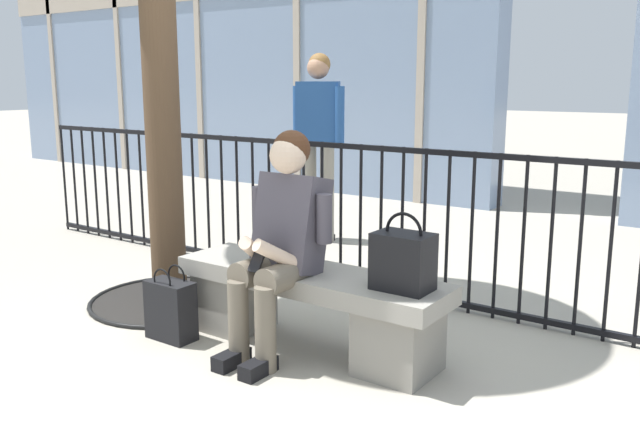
{
  "coord_description": "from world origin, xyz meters",
  "views": [
    {
      "loc": [
        2.1,
        -2.86,
        1.47
      ],
      "look_at": [
        0.0,
        0.1,
        0.75
      ],
      "focal_mm": 37.72,
      "sensor_mm": 36.0,
      "label": 1
    }
  ],
  "objects_px": {
    "handbag_on_bench": "(403,260)",
    "seated_person_with_phone": "(281,237)",
    "stone_bench": "(310,301)",
    "bystander_at_railing": "(318,133)",
    "shopping_bag": "(171,310)"
  },
  "relations": [
    {
      "from": "seated_person_with_phone",
      "to": "bystander_at_railing",
      "type": "xyz_separation_m",
      "value": [
        -1.37,
        2.26,
        0.35
      ]
    },
    {
      "from": "handbag_on_bench",
      "to": "bystander_at_railing",
      "type": "xyz_separation_m",
      "value": [
        -2.04,
        2.15,
        0.4
      ]
    },
    {
      "from": "shopping_bag",
      "to": "bystander_at_railing",
      "type": "relative_size",
      "value": 0.25
    },
    {
      "from": "shopping_bag",
      "to": "bystander_at_railing",
      "type": "xyz_separation_m",
      "value": [
        -0.73,
        2.49,
        0.82
      ]
    },
    {
      "from": "stone_bench",
      "to": "bystander_at_railing",
      "type": "xyz_separation_m",
      "value": [
        -1.46,
        2.14,
        0.73
      ]
    },
    {
      "from": "shopping_bag",
      "to": "handbag_on_bench",
      "type": "bearing_deg",
      "value": 14.73
    },
    {
      "from": "handbag_on_bench",
      "to": "shopping_bag",
      "type": "distance_m",
      "value": 1.42
    },
    {
      "from": "stone_bench",
      "to": "handbag_on_bench",
      "type": "xyz_separation_m",
      "value": [
        0.58,
        -0.01,
        0.33
      ]
    },
    {
      "from": "seated_person_with_phone",
      "to": "bystander_at_railing",
      "type": "bearing_deg",
      "value": 121.18
    },
    {
      "from": "stone_bench",
      "to": "handbag_on_bench",
      "type": "distance_m",
      "value": 0.67
    },
    {
      "from": "seated_person_with_phone",
      "to": "bystander_at_railing",
      "type": "relative_size",
      "value": 0.71
    },
    {
      "from": "handbag_on_bench",
      "to": "seated_person_with_phone",
      "type": "bearing_deg",
      "value": -170.01
    },
    {
      "from": "seated_person_with_phone",
      "to": "handbag_on_bench",
      "type": "bearing_deg",
      "value": 9.99
    },
    {
      "from": "handbag_on_bench",
      "to": "shopping_bag",
      "type": "xyz_separation_m",
      "value": [
        -1.31,
        -0.34,
        -0.42
      ]
    },
    {
      "from": "stone_bench",
      "to": "bystander_at_railing",
      "type": "relative_size",
      "value": 0.94
    }
  ]
}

